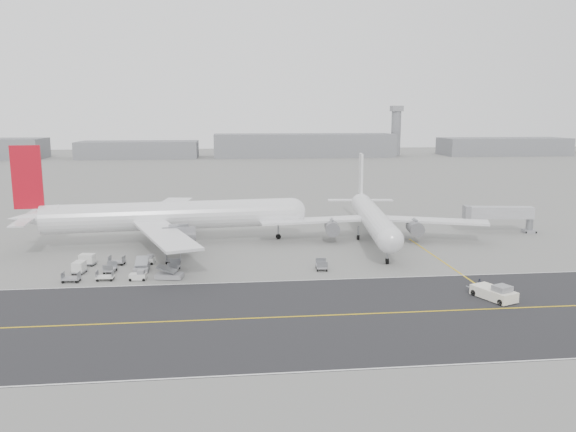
{
  "coord_description": "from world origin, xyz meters",
  "views": [
    {
      "loc": [
        -7.74,
        -86.24,
        25.63
      ],
      "look_at": [
        3.03,
        12.0,
        7.76
      ],
      "focal_mm": 35.0,
      "sensor_mm": 36.0,
      "label": 1
    }
  ],
  "objects": [
    {
      "name": "jet_bridge",
      "position": [
        51.76,
        29.29,
        4.14
      ],
      "size": [
        15.93,
        5.03,
        5.94
      ],
      "rotation": [
        0.0,
        0.0,
        -0.14
      ],
      "color": "gray",
      "rests_on": "ground"
    },
    {
      "name": "ground_crew_a",
      "position": [
        29.22,
        -9.82,
        0.86
      ],
      "size": [
        0.74,
        0.63,
        1.72
      ],
      "primitive_type": "imported",
      "rotation": [
        0.0,
        0.0,
        -0.42
      ],
      "color": "black",
      "rests_on": "ground"
    },
    {
      "name": "gse_cluster",
      "position": [
        -24.56,
        5.88,
        0.0
      ],
      "size": [
        24.44,
        19.33,
        2.08
      ],
      "primitive_type": null,
      "rotation": [
        0.0,
        0.0,
        -0.09
      ],
      "color": "gray",
      "rests_on": "ground"
    },
    {
      "name": "airliner_b",
      "position": [
        21.95,
        24.94,
        4.76
      ],
      "size": [
        47.0,
        47.76,
        16.5
      ],
      "rotation": [
        0.0,
        0.0,
        -0.11
      ],
      "color": "white",
      "rests_on": "ground"
    },
    {
      "name": "stray_dolly",
      "position": [
        7.77,
        3.58,
        0.0
      ],
      "size": [
        1.96,
        2.98,
        1.76
      ],
      "primitive_type": null,
      "rotation": [
        0.0,
        0.0,
        -0.07
      ],
      "color": "silver",
      "rests_on": "ground"
    },
    {
      "name": "airliner_a",
      "position": [
        -20.27,
        25.81,
        5.77
      ],
      "size": [
        58.07,
        57.22,
        20.04
      ],
      "rotation": [
        0.0,
        0.0,
        1.66
      ],
      "color": "white",
      "rests_on": "ground"
    },
    {
      "name": "horizon_buildings",
      "position": [
        30.0,
        260.0,
        0.0
      ],
      "size": [
        520.0,
        28.0,
        28.0
      ],
      "primitive_type": null,
      "color": "gray",
      "rests_on": "ground"
    },
    {
      "name": "taxiway",
      "position": [
        5.02,
        -17.98,
        0.01
      ],
      "size": [
        220.0,
        59.0,
        0.03
      ],
      "color": "#29292B",
      "rests_on": "ground"
    },
    {
      "name": "ground",
      "position": [
        0.0,
        0.0,
        0.0
      ],
      "size": [
        700.0,
        700.0,
        0.0
      ],
      "primitive_type": "plane",
      "color": "gray",
      "rests_on": "ground"
    },
    {
      "name": "ground_crew_b",
      "position": [
        30.58,
        -14.23,
        0.93
      ],
      "size": [
        1.09,
        0.98,
        1.85
      ],
      "primitive_type": "imported",
      "rotation": [
        0.0,
        0.0,
        3.51
      ],
      "color": "#BAD919",
      "rests_on": "ground"
    },
    {
      "name": "pushback_tug",
      "position": [
        29.41,
        -14.25,
        0.96
      ],
      "size": [
        5.1,
        8.17,
        2.34
      ],
      "rotation": [
        0.0,
        0.0,
        0.39
      ],
      "color": "white",
      "rests_on": "ground"
    },
    {
      "name": "control_tower",
      "position": [
        100.0,
        265.0,
        16.25
      ],
      "size": [
        7.0,
        7.0,
        31.25
      ],
      "color": "gray",
      "rests_on": "ground"
    }
  ]
}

